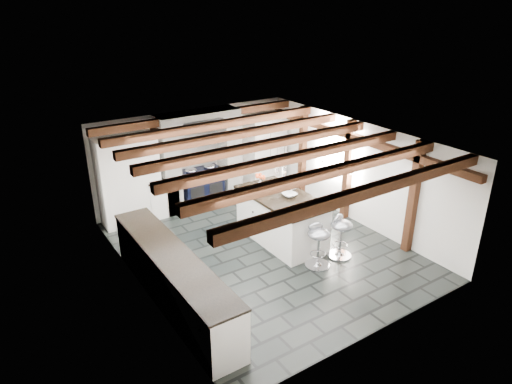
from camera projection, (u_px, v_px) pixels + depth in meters
ground at (263, 249)px, 9.25m from camera, size 6.00×6.00×0.00m
room_shell at (201, 185)px, 9.61m from camera, size 6.00×6.03×6.00m
range_cooker at (201, 186)px, 11.12m from camera, size 1.00×0.63×0.99m
kitchen_island at (281, 218)px, 9.41m from camera, size 1.08×2.05×1.35m
bar_stool_near at (341, 232)px, 8.80m from camera, size 0.53×0.53×0.87m
bar_stool_far at (318, 240)px, 8.48m from camera, size 0.51×0.51×0.88m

